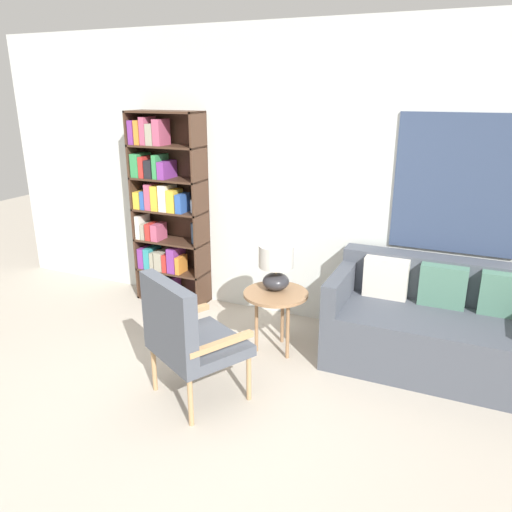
% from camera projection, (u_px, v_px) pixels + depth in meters
% --- Properties ---
extents(ground_plane, '(14.00, 14.00, 0.00)m').
position_uv_depth(ground_plane, '(164.00, 427.00, 3.32)').
color(ground_plane, '#B2A899').
extents(wall_back, '(6.40, 0.08, 2.70)m').
position_uv_depth(wall_back, '(282.00, 178.00, 4.64)').
color(wall_back, silver).
rests_on(wall_back, ground_plane).
extents(bookshelf, '(0.75, 0.30, 1.94)m').
position_uv_depth(bookshelf, '(164.00, 211.00, 5.06)').
color(bookshelf, '#422B1E').
rests_on(bookshelf, ground_plane).
extents(armchair, '(0.80, 0.78, 0.94)m').
position_uv_depth(armchair, '(185.00, 332.00, 3.44)').
color(armchair, tan).
rests_on(armchair, ground_plane).
extents(couch, '(1.67, 0.85, 0.83)m').
position_uv_depth(couch, '(437.00, 327.00, 3.98)').
color(couch, '#474C56').
rests_on(couch, ground_plane).
extents(side_table, '(0.54, 0.54, 0.54)m').
position_uv_depth(side_table, '(276.00, 299.00, 4.15)').
color(side_table, '#99704C').
rests_on(side_table, ground_plane).
extents(table_lamp, '(0.29, 0.29, 0.39)m').
position_uv_depth(table_lamp, '(276.00, 264.00, 4.12)').
color(table_lamp, '#2D2D33').
rests_on(table_lamp, side_table).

